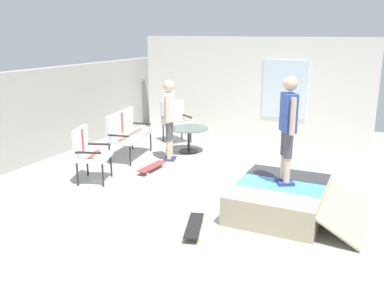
# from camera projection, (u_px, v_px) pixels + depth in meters

# --- Properties ---
(ground_plane) EXTENTS (12.00, 12.00, 0.10)m
(ground_plane) POSITION_uv_depth(u_px,v_px,m) (208.00, 190.00, 7.47)
(ground_plane) COLOR #A8A8A3
(back_wall_cinderblock) EXTENTS (9.00, 0.20, 1.96)m
(back_wall_cinderblock) POSITION_uv_depth(u_px,v_px,m) (38.00, 115.00, 8.89)
(back_wall_cinderblock) COLOR #ADA89E
(back_wall_cinderblock) RESTS_ON ground_plane
(house_facade) EXTENTS (0.23, 6.00, 2.59)m
(house_facade) POSITION_uv_depth(u_px,v_px,m) (251.00, 89.00, 10.62)
(house_facade) COLOR white
(house_facade) RESTS_ON ground_plane
(skate_ramp) EXTENTS (1.69, 1.94, 0.45)m
(skate_ramp) POSITION_uv_depth(u_px,v_px,m) (281.00, 199.00, 6.40)
(skate_ramp) COLOR tan
(skate_ramp) RESTS_ON ground_plane
(patio_bench) EXTENTS (1.33, 0.76, 1.02)m
(patio_bench) POSITION_uv_depth(u_px,v_px,m) (126.00, 130.00, 9.14)
(patio_bench) COLOR #2D2823
(patio_bench) RESTS_ON ground_plane
(patio_chair_near_house) EXTENTS (0.82, 0.80, 1.02)m
(patio_chair_near_house) POSITION_uv_depth(u_px,v_px,m) (175.00, 118.00, 10.48)
(patio_chair_near_house) COLOR #2D2823
(patio_chair_near_house) RESTS_ON ground_plane
(patio_chair_by_wall) EXTENTS (0.78, 0.73, 1.02)m
(patio_chair_by_wall) POSITION_uv_depth(u_px,v_px,m) (88.00, 149.00, 7.65)
(patio_chair_by_wall) COLOR #2D2823
(patio_chair_by_wall) RESTS_ON ground_plane
(patio_table) EXTENTS (0.90, 0.90, 0.57)m
(patio_table) POSITION_uv_depth(u_px,v_px,m) (189.00, 135.00, 9.58)
(patio_table) COLOR #2D2823
(patio_table) RESTS_ON ground_plane
(person_watching) EXTENTS (0.46, 0.31, 1.74)m
(person_watching) POSITION_uv_depth(u_px,v_px,m) (169.00, 114.00, 8.82)
(person_watching) COLOR navy
(person_watching) RESTS_ON ground_plane
(person_skater) EXTENTS (0.42, 0.35, 1.65)m
(person_skater) POSITION_uv_depth(u_px,v_px,m) (288.00, 123.00, 6.16)
(person_skater) COLOR navy
(person_skater) RESTS_ON skate_ramp
(skateboard_by_bench) EXTENTS (0.81, 0.23, 0.10)m
(skateboard_by_bench) POSITION_uv_depth(u_px,v_px,m) (152.00, 167.00, 8.35)
(skateboard_by_bench) COLOR #B23838
(skateboard_by_bench) RESTS_ON ground_plane
(skateboard_spare) EXTENTS (0.82, 0.45, 0.10)m
(skateboard_spare) POSITION_uv_depth(u_px,v_px,m) (194.00, 226.00, 5.82)
(skateboard_spare) COLOR black
(skateboard_spare) RESTS_ON ground_plane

